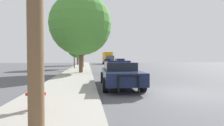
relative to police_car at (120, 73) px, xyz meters
The scene contains 11 objects.
ground_plane 3.17m from the police_car, 42.79° to the right, with size 110.00×110.00×0.00m, color #4F4F54.
sidewalk_left 3.59m from the police_car, 143.56° to the right, with size 3.00×110.00×0.13m.
police_car is the anchor object (origin of this frame).
fire_hydrant 5.46m from the police_car, 126.40° to the right, with size 0.54×0.24×0.84m.
traffic_light 16.73m from the police_car, 97.22° to the left, with size 3.95×0.35×4.83m.
car_background_oncoming 26.07m from the police_car, 79.35° to the left, with size 2.17×4.48×1.52m.
car_background_distant 36.85m from the police_car, 84.80° to the left, with size 2.06×4.38×1.41m.
box_truck 40.29m from the police_car, 84.28° to the left, with size 2.69×7.37×3.34m.
tree_sidewalk_mid 19.72m from the police_car, 97.67° to the left, with size 3.82×3.82×7.10m.
tree_sidewalk_near 9.81m from the police_car, 106.04° to the left, with size 6.27×6.27×8.01m.
tree_sidewalk_far 30.58m from the police_car, 97.41° to the left, with size 4.75×4.75×6.31m.
Camera 1 is at (-4.04, -7.49, 1.56)m, focal length 28.00 mm.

